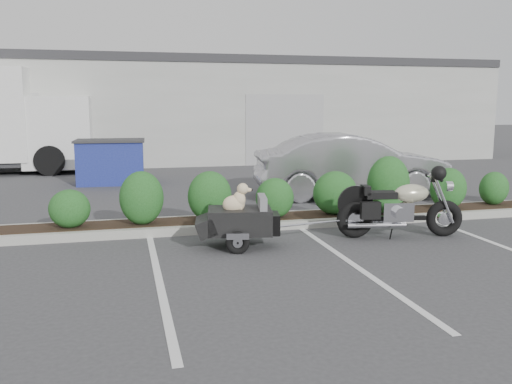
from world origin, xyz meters
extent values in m
plane|color=#38383A|center=(0.00, 0.00, 0.00)|extent=(90.00, 90.00, 0.00)
cube|color=#9E9E93|center=(1.00, 2.20, 0.07)|extent=(12.00, 1.00, 0.15)
cube|color=#9EA099|center=(0.00, 17.00, 2.00)|extent=(26.00, 10.00, 4.00)
torus|color=black|center=(1.87, 0.91, 0.31)|extent=(0.65, 0.27, 0.63)
torus|color=black|center=(3.39, 0.64, 0.31)|extent=(0.65, 0.27, 0.63)
cylinder|color=silver|center=(1.87, 0.91, 0.31)|extent=(0.28, 0.16, 0.26)
cylinder|color=silver|center=(3.39, 0.64, 0.31)|extent=(0.24, 0.13, 0.22)
cylinder|color=silver|center=(3.31, 0.56, 0.66)|extent=(0.41, 0.12, 0.83)
cylinder|color=silver|center=(3.34, 0.74, 0.66)|extent=(0.41, 0.12, 0.83)
cylinder|color=silver|center=(3.18, 0.68, 1.01)|extent=(0.14, 0.65, 0.03)
cylinder|color=silver|center=(3.43, 0.63, 0.86)|extent=(0.14, 0.19, 0.17)
sphere|color=black|center=(3.09, 0.41, 1.12)|extent=(0.28, 0.28, 0.24)
cube|color=silver|center=(2.56, 0.79, 0.45)|extent=(0.56, 0.40, 0.32)
cube|color=black|center=(2.65, 0.77, 0.33)|extent=(0.85, 0.24, 0.07)
ellipsoid|color=beige|center=(2.81, 0.74, 0.75)|extent=(0.67, 0.45, 0.31)
cube|color=black|center=(2.28, 0.83, 0.73)|extent=(0.56, 0.37, 0.11)
cube|color=black|center=(2.03, 0.88, 0.81)|extent=(0.16, 0.30, 0.15)
cylinder|color=silver|center=(2.16, 0.68, 0.24)|extent=(0.98, 0.25, 0.08)
cylinder|color=silver|center=(2.22, 1.02, 0.24)|extent=(0.98, 0.25, 0.08)
cube|color=black|center=(2.01, 0.62, 0.51)|extent=(0.34, 0.18, 0.28)
cube|color=black|center=(-0.14, 0.78, 0.42)|extent=(1.08, 0.83, 0.39)
cube|color=slate|center=(0.21, 0.72, 0.67)|extent=(0.21, 0.59, 0.28)
cube|color=slate|center=(-0.10, 0.77, 0.52)|extent=(0.75, 0.68, 0.04)
cube|color=black|center=(-0.65, 0.87, 0.36)|extent=(0.46, 0.72, 0.34)
cube|color=black|center=(0.37, 0.69, 0.37)|extent=(0.27, 0.49, 0.32)
torus|color=black|center=(-0.26, 0.40, 0.17)|extent=(0.38, 0.16, 0.36)
torus|color=black|center=(-0.12, 1.17, 0.17)|extent=(0.38, 0.16, 0.36)
cube|color=silver|center=(-0.27, 0.35, 0.28)|extent=(0.34, 0.13, 0.09)
cube|color=silver|center=(-0.12, 1.22, 0.28)|extent=(0.34, 0.13, 0.09)
cylinder|color=black|center=(-0.19, 0.79, 0.17)|extent=(0.18, 0.84, 0.04)
cylinder|color=silver|center=(0.59, 0.65, 0.31)|extent=(0.56, 0.13, 0.03)
ellipsoid|color=beige|center=(-0.24, 0.78, 0.69)|extent=(0.39, 0.30, 0.28)
ellipsoid|color=beige|center=(-0.16, 0.76, 0.76)|extent=(0.23, 0.22, 0.26)
sphere|color=beige|center=(-0.10, 0.75, 0.93)|extent=(0.21, 0.21, 0.18)
ellipsoid|color=beige|center=(-0.02, 0.74, 0.91)|extent=(0.14, 0.10, 0.07)
sphere|color=black|center=(0.04, 0.73, 0.91)|extent=(0.04, 0.04, 0.03)
ellipsoid|color=beige|center=(-0.15, 0.71, 0.95)|extent=(0.05, 0.04, 0.10)
ellipsoid|color=beige|center=(-0.13, 0.81, 0.95)|extent=(0.05, 0.04, 0.10)
cylinder|color=beige|center=(-0.14, 0.70, 0.58)|extent=(0.05, 0.05, 0.11)
cylinder|color=beige|center=(-0.12, 0.81, 0.58)|extent=(0.05, 0.05, 0.11)
imported|color=#A1A0A7|center=(3.49, 4.76, 0.76)|extent=(4.79, 2.16, 1.53)
cube|color=navy|center=(-2.23, 8.45, 0.60)|extent=(1.86, 1.29, 1.20)
cube|color=#2D2D30|center=(-2.23, 8.45, 1.22)|extent=(1.96, 1.39, 0.06)
cube|color=silver|center=(-3.91, 11.93, 1.32)|extent=(2.15, 2.46, 2.32)
cube|color=black|center=(-3.91, 11.93, 1.00)|extent=(0.11, 2.01, 1.06)
cylinder|color=black|center=(-4.14, 10.77, 0.48)|extent=(0.96, 0.31, 0.95)
cylinder|color=black|center=(-4.11, 13.09, 0.48)|extent=(0.96, 0.31, 0.95)
camera|label=1|loc=(-1.89, -7.35, 2.22)|focal=38.00mm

